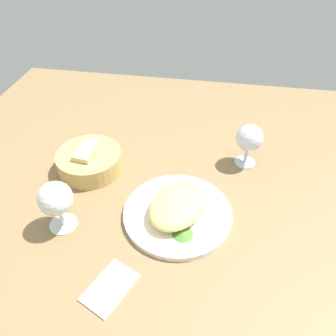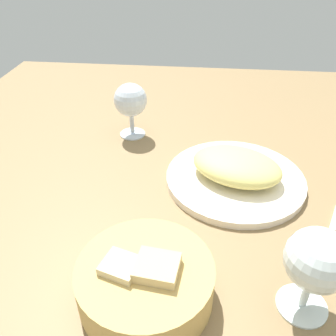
{
  "view_description": "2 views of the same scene",
  "coord_description": "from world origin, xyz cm",
  "px_view_note": "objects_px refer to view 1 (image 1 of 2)",
  "views": [
    {
      "loc": [
        -54.65,
        -11.22,
        61.62
      ],
      "look_at": [
        8.3,
        -0.57,
        5.57
      ],
      "focal_mm": 35.18,
      "sensor_mm": 36.0,
      "label": 1
    },
    {
      "loc": [
        4.72,
        50.49,
        40.88
      ],
      "look_at": [
        10.26,
        -1.88,
        4.28
      ],
      "focal_mm": 37.62,
      "sensor_mm": 36.0,
      "label": 2
    }
  ],
  "objects_px": {
    "bread_basket": "(90,161)",
    "wine_glass_far": "(56,200)",
    "folded_napkin": "(110,287)",
    "wine_glass_near": "(249,139)",
    "plate": "(178,213)"
  },
  "relations": [
    {
      "from": "wine_glass_far",
      "to": "folded_napkin",
      "type": "bearing_deg",
      "value": -131.28
    },
    {
      "from": "wine_glass_near",
      "to": "folded_napkin",
      "type": "xyz_separation_m",
      "value": [
        -0.44,
        0.27,
        -0.08
      ]
    },
    {
      "from": "wine_glass_near",
      "to": "folded_napkin",
      "type": "relative_size",
      "value": 1.14
    },
    {
      "from": "wine_glass_far",
      "to": "bread_basket",
      "type": "bearing_deg",
      "value": 1.26
    },
    {
      "from": "bread_basket",
      "to": "folded_napkin",
      "type": "height_order",
      "value": "bread_basket"
    },
    {
      "from": "bread_basket",
      "to": "wine_glass_far",
      "type": "relative_size",
      "value": 1.38
    },
    {
      "from": "wine_glass_near",
      "to": "folded_napkin",
      "type": "distance_m",
      "value": 0.52
    },
    {
      "from": "plate",
      "to": "folded_napkin",
      "type": "xyz_separation_m",
      "value": [
        -0.21,
        0.11,
        -0.0
      ]
    },
    {
      "from": "wine_glass_far",
      "to": "folded_napkin",
      "type": "relative_size",
      "value": 1.17
    },
    {
      "from": "bread_basket",
      "to": "wine_glass_far",
      "type": "xyz_separation_m",
      "value": [
        -0.2,
        -0.0,
        0.06
      ]
    },
    {
      "from": "plate",
      "to": "wine_glass_near",
      "type": "relative_size",
      "value": 2.1
    },
    {
      "from": "wine_glass_far",
      "to": "folded_napkin",
      "type": "xyz_separation_m",
      "value": [
        -0.14,
        -0.16,
        -0.08
      ]
    },
    {
      "from": "folded_napkin",
      "to": "wine_glass_near",
      "type": "bearing_deg",
      "value": 173.11
    },
    {
      "from": "folded_napkin",
      "to": "wine_glass_far",
      "type": "bearing_deg",
      "value": -106.81
    },
    {
      "from": "bread_basket",
      "to": "wine_glass_far",
      "type": "bearing_deg",
      "value": -178.74
    }
  ]
}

